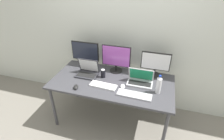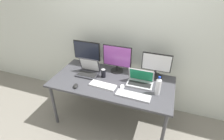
{
  "view_description": "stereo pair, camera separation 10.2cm",
  "coord_description": "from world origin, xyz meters",
  "px_view_note": "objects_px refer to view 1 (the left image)",
  "views": [
    {
      "loc": [
        0.58,
        -1.96,
        2.13
      ],
      "look_at": [
        0.0,
        0.0,
        0.92
      ],
      "focal_mm": 28.0,
      "sensor_mm": 36.0,
      "label": 1
    },
    {
      "loc": [
        0.68,
        -1.93,
        2.13
      ],
      "look_at": [
        0.0,
        0.0,
        0.92
      ],
      "focal_mm": 28.0,
      "sensor_mm": 36.0,
      "label": 2
    }
  ],
  "objects_px": {
    "monitor_right": "(155,64)",
    "keyboard_main": "(134,95)",
    "keyboard_aux": "(103,86)",
    "mouse_by_keyboard": "(76,87)",
    "work_desk": "(112,84)",
    "monitor_center": "(116,58)",
    "monitor_left": "(85,53)",
    "laptop_silver": "(88,71)",
    "mouse_by_laptop": "(123,86)",
    "soda_can_near_keyboard": "(103,73)",
    "water_bottle": "(159,85)",
    "laptop_secondary": "(140,80)"
  },
  "relations": [
    {
      "from": "monitor_left",
      "to": "monitor_center",
      "type": "relative_size",
      "value": 1.02
    },
    {
      "from": "water_bottle",
      "to": "soda_can_near_keyboard",
      "type": "height_order",
      "value": "water_bottle"
    },
    {
      "from": "work_desk",
      "to": "mouse_by_laptop",
      "type": "bearing_deg",
      "value": -30.4
    },
    {
      "from": "keyboard_main",
      "to": "monitor_left",
      "type": "bearing_deg",
      "value": 150.34
    },
    {
      "from": "monitor_center",
      "to": "laptop_silver",
      "type": "bearing_deg",
      "value": -149.87
    },
    {
      "from": "work_desk",
      "to": "keyboard_main",
      "type": "bearing_deg",
      "value": -32.76
    },
    {
      "from": "laptop_silver",
      "to": "water_bottle",
      "type": "height_order",
      "value": "water_bottle"
    },
    {
      "from": "mouse_by_keyboard",
      "to": "work_desk",
      "type": "bearing_deg",
      "value": 16.03
    },
    {
      "from": "mouse_by_laptop",
      "to": "water_bottle",
      "type": "distance_m",
      "value": 0.47
    },
    {
      "from": "keyboard_aux",
      "to": "mouse_by_keyboard",
      "type": "bearing_deg",
      "value": -152.39
    },
    {
      "from": "keyboard_main",
      "to": "mouse_by_keyboard",
      "type": "relative_size",
      "value": 4.25
    },
    {
      "from": "keyboard_aux",
      "to": "monitor_center",
      "type": "bearing_deg",
      "value": 86.64
    },
    {
      "from": "monitor_center",
      "to": "soda_can_near_keyboard",
      "type": "bearing_deg",
      "value": -120.72
    },
    {
      "from": "monitor_left",
      "to": "keyboard_aux",
      "type": "bearing_deg",
      "value": -45.69
    },
    {
      "from": "monitor_center",
      "to": "keyboard_aux",
      "type": "bearing_deg",
      "value": -97.4
    },
    {
      "from": "laptop_secondary",
      "to": "mouse_by_keyboard",
      "type": "height_order",
      "value": "laptop_secondary"
    },
    {
      "from": "monitor_center",
      "to": "mouse_by_keyboard",
      "type": "distance_m",
      "value": 0.73
    },
    {
      "from": "work_desk",
      "to": "monitor_center",
      "type": "xyz_separation_m",
      "value": [
        -0.02,
        0.28,
        0.28
      ]
    },
    {
      "from": "laptop_secondary",
      "to": "mouse_by_keyboard",
      "type": "xyz_separation_m",
      "value": [
        -0.8,
        -0.36,
        -0.03
      ]
    },
    {
      "from": "work_desk",
      "to": "mouse_by_laptop",
      "type": "relative_size",
      "value": 15.56
    },
    {
      "from": "monitor_center",
      "to": "soda_can_near_keyboard",
      "type": "height_order",
      "value": "monitor_center"
    },
    {
      "from": "keyboard_main",
      "to": "keyboard_aux",
      "type": "xyz_separation_m",
      "value": [
        -0.44,
        0.08,
        0.0
      ]
    },
    {
      "from": "monitor_left",
      "to": "soda_can_near_keyboard",
      "type": "bearing_deg",
      "value": -33.66
    },
    {
      "from": "monitor_left",
      "to": "laptop_silver",
      "type": "xyz_separation_m",
      "value": [
        0.13,
        -0.25,
        -0.17
      ]
    },
    {
      "from": "monitor_right",
      "to": "soda_can_near_keyboard",
      "type": "bearing_deg",
      "value": -160.38
    },
    {
      "from": "keyboard_aux",
      "to": "soda_can_near_keyboard",
      "type": "distance_m",
      "value": 0.23
    },
    {
      "from": "monitor_center",
      "to": "mouse_by_keyboard",
      "type": "height_order",
      "value": "monitor_center"
    },
    {
      "from": "monitor_right",
      "to": "keyboard_aux",
      "type": "height_order",
      "value": "monitor_right"
    },
    {
      "from": "keyboard_aux",
      "to": "mouse_by_keyboard",
      "type": "height_order",
      "value": "mouse_by_keyboard"
    },
    {
      "from": "mouse_by_laptop",
      "to": "water_bottle",
      "type": "relative_size",
      "value": 0.42
    },
    {
      "from": "water_bottle",
      "to": "laptop_secondary",
      "type": "bearing_deg",
      "value": 149.05
    },
    {
      "from": "mouse_by_keyboard",
      "to": "laptop_silver",
      "type": "bearing_deg",
      "value": 67.74
    },
    {
      "from": "monitor_center",
      "to": "work_desk",
      "type": "bearing_deg",
      "value": -85.85
    },
    {
      "from": "monitor_center",
      "to": "laptop_secondary",
      "type": "distance_m",
      "value": 0.49
    },
    {
      "from": "monitor_right",
      "to": "keyboard_main",
      "type": "xyz_separation_m",
      "value": [
        -0.19,
        -0.54,
        -0.19
      ]
    },
    {
      "from": "monitor_center",
      "to": "mouse_by_laptop",
      "type": "xyz_separation_m",
      "value": [
        0.2,
        -0.39,
        -0.21
      ]
    },
    {
      "from": "water_bottle",
      "to": "monitor_left",
      "type": "bearing_deg",
      "value": 161.26
    },
    {
      "from": "work_desk",
      "to": "soda_can_near_keyboard",
      "type": "distance_m",
      "value": 0.2
    },
    {
      "from": "mouse_by_laptop",
      "to": "soda_can_near_keyboard",
      "type": "distance_m",
      "value": 0.38
    },
    {
      "from": "mouse_by_keyboard",
      "to": "soda_can_near_keyboard",
      "type": "bearing_deg",
      "value": 34.28
    },
    {
      "from": "laptop_silver",
      "to": "mouse_by_laptop",
      "type": "height_order",
      "value": "laptop_silver"
    },
    {
      "from": "mouse_by_laptop",
      "to": "soda_can_near_keyboard",
      "type": "xyz_separation_m",
      "value": [
        -0.33,
        0.17,
        0.05
      ]
    },
    {
      "from": "keyboard_main",
      "to": "water_bottle",
      "type": "relative_size",
      "value": 1.68
    },
    {
      "from": "laptop_secondary",
      "to": "monitor_left",
      "type": "bearing_deg",
      "value": 164.96
    },
    {
      "from": "laptop_secondary",
      "to": "water_bottle",
      "type": "relative_size",
      "value": 1.33
    },
    {
      "from": "monitor_center",
      "to": "mouse_by_keyboard",
      "type": "bearing_deg",
      "value": -123.82
    },
    {
      "from": "monitor_right",
      "to": "keyboard_main",
      "type": "bearing_deg",
      "value": -109.49
    },
    {
      "from": "laptop_silver",
      "to": "laptop_secondary",
      "type": "relative_size",
      "value": 0.91
    },
    {
      "from": "work_desk",
      "to": "laptop_secondary",
      "type": "distance_m",
      "value": 0.41
    },
    {
      "from": "monitor_right",
      "to": "mouse_by_laptop",
      "type": "xyz_separation_m",
      "value": [
        -0.37,
        -0.42,
        -0.18
      ]
    }
  ]
}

